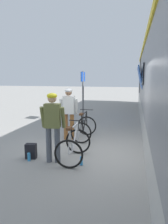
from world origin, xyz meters
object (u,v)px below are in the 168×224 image
cyclist_far_in_olive (53,121)px  bicycle_far_silver (74,146)px  cyclist_near_in_white (69,109)px  water_bottle_by_the_backpack (29,157)px  backpack_on_platform (31,151)px  bicycle_near_black (84,128)px  water_bottle_near_the_bikes (81,161)px  platform_sign_post (83,88)px

cyclist_far_in_olive → bicycle_far_silver: cyclist_far_in_olive is taller
cyclist_near_in_white → water_bottle_by_the_backpack: size_ratio=8.13×
cyclist_far_in_olive → backpack_on_platform: bearing=173.2°
cyclist_far_in_olive → bicycle_far_silver: bearing=22.9°
cyclist_far_in_olive → bicycle_near_black: cyclist_far_in_olive is taller
backpack_on_platform → water_bottle_near_the_bikes: bearing=-12.7°
backpack_on_platform → water_bottle_near_the_bikes: size_ratio=1.81×
cyclist_far_in_olive → platform_sign_post: platform_sign_post is taller
cyclist_far_in_olive → water_bottle_near_the_bikes: bearing=-3.3°
water_bottle_near_the_bikes → cyclist_far_in_olive: bearing=176.7°
water_bottle_near_the_bikes → cyclist_near_in_white: bearing=115.0°
cyclist_far_in_olive → water_bottle_near_the_bikes: (0.75, -0.04, -0.94)m
cyclist_near_in_white → cyclist_far_in_olive: same height
backpack_on_platform → bicycle_near_black: bearing=57.5°
cyclist_far_in_olive → platform_sign_post: (-0.38, 4.77, 0.57)m
water_bottle_near_the_bikes → platform_sign_post: size_ratio=0.09×
cyclist_near_in_white → water_bottle_near_the_bikes: 2.45m
water_bottle_near_the_bikes → platform_sign_post: (-1.13, 4.82, 1.51)m
bicycle_near_black → backpack_on_platform: 2.29m
bicycle_far_silver → backpack_on_platform: size_ratio=2.75×
backpack_on_platform → water_bottle_by_the_backpack: backpack_on_platform is taller
cyclist_near_in_white → cyclist_far_in_olive: size_ratio=1.00×
cyclist_far_in_olive → bicycle_far_silver: 0.83m
bicycle_near_black → bicycle_far_silver: same height
backpack_on_platform → cyclist_near_in_white: bearing=68.9°
bicycle_far_silver → platform_sign_post: (-0.86, 4.57, 1.22)m
bicycle_near_black → water_bottle_by_the_backpack: size_ratio=5.02×
bicycle_far_silver → water_bottle_by_the_backpack: bearing=-165.0°
cyclist_near_in_white → backpack_on_platform: 2.16m
cyclist_near_in_white → bicycle_far_silver: (0.69, -1.80, -0.65)m
bicycle_far_silver → backpack_on_platform: 1.17m
cyclist_far_in_olive → platform_sign_post: 4.82m
cyclist_near_in_white → platform_sign_post: platform_sign_post is taller
platform_sign_post → water_bottle_near_the_bikes: bearing=-76.8°
bicycle_far_silver → water_bottle_by_the_backpack: (-1.11, -0.30, -0.29)m
water_bottle_by_the_backpack → cyclist_far_in_olive: bearing=8.6°
bicycle_near_black → platform_sign_post: size_ratio=0.45×
cyclist_far_in_olive → platform_sign_post: size_ratio=0.73×
cyclist_near_in_white → water_bottle_by_the_backpack: 2.34m
bicycle_far_silver → water_bottle_near_the_bikes: (0.27, -0.24, -0.29)m
water_bottle_by_the_backpack → bicycle_far_silver: bearing=15.0°
platform_sign_post → cyclist_far_in_olive: bearing=-85.4°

